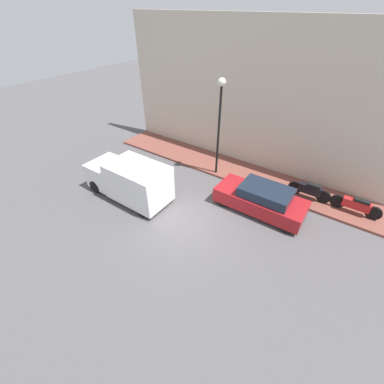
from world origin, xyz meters
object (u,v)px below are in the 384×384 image
(parked_car, at_px, (261,199))
(delivery_van, at_px, (129,179))
(motorcycle_black, at_px, (310,190))
(streetlamp, at_px, (220,111))
(motorcycle_red, at_px, (356,205))

(parked_car, distance_m, delivery_van, 6.38)
(parked_car, distance_m, motorcycle_black, 2.67)
(streetlamp, bearing_deg, parked_car, -115.25)
(streetlamp, bearing_deg, motorcycle_red, -85.17)
(parked_car, height_order, motorcycle_black, parked_car)
(delivery_van, relative_size, motorcycle_red, 2.07)
(parked_car, relative_size, motorcycle_black, 2.03)
(motorcycle_black, bearing_deg, delivery_van, 122.76)
(motorcycle_black, relative_size, streetlamp, 0.40)
(parked_car, bearing_deg, delivery_van, 114.78)
(motorcycle_black, bearing_deg, motorcycle_red, -89.05)
(parked_car, height_order, motorcycle_red, parked_car)
(parked_car, xyz_separation_m, delivery_van, (-2.67, 5.78, 0.34))
(delivery_van, relative_size, streetlamp, 0.87)
(delivery_van, bearing_deg, motorcycle_black, -57.24)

